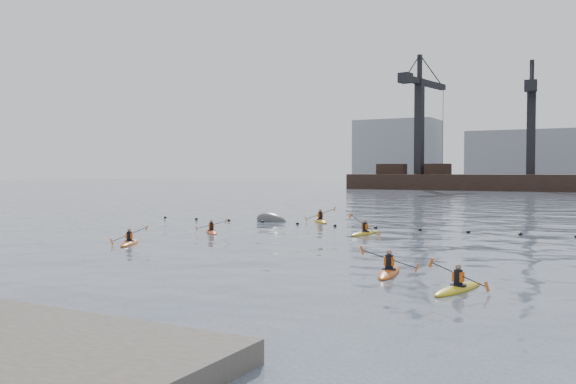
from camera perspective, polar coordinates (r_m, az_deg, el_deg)
name	(u,v)px	position (r m, az deg, el deg)	size (l,w,h in m)	color
ground	(123,281)	(22.14, -15.18, -8.00)	(400.00, 400.00, 0.00)	#3C4657
float_line	(356,227)	(41.50, 6.38, -3.25)	(33.24, 0.73, 0.24)	black
barge_pier	(529,181)	(126.67, 21.64, 0.99)	(72.00, 19.30, 29.50)	black
skyline	(561,149)	(166.59, 24.19, 3.69)	(141.00, 28.00, 22.00)	gray
kayaker_0	(129,242)	(32.92, -14.63, -4.57)	(1.90, 2.81, 1.11)	#DA6014
kayaker_1	(458,288)	(20.39, 15.62, -8.60)	(2.02, 3.05, 1.06)	gold
kayaker_2	(211,231)	(37.85, -7.18, -3.67)	(2.34, 2.46, 0.94)	#D04213
kayaker_3	(365,233)	(36.94, 7.21, -3.80)	(2.21, 3.19, 1.35)	gold
kayaker_4	(389,271)	(23.06, 9.43, -7.31)	(2.16, 3.25, 1.12)	#C45112
kayaker_5	(320,220)	(45.58, 3.05, -2.68)	(2.61, 3.15, 1.26)	gold
mooring_buoy	(272,221)	(45.87, -1.52, -2.77)	(2.47, 1.46, 1.24)	#3D3F42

